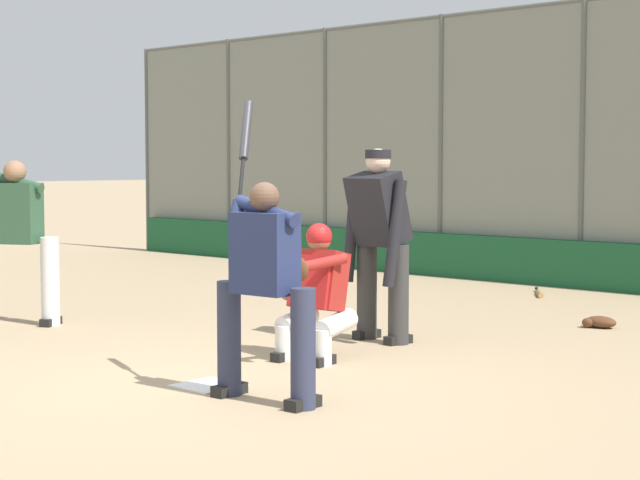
{
  "coord_description": "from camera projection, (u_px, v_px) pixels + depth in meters",
  "views": [
    {
      "loc": [
        -5.96,
        5.18,
        1.66
      ],
      "look_at": [
        -0.21,
        -1.0,
        1.05
      ],
      "focal_mm": 60.0,
      "sensor_mm": 36.0,
      "label": 1
    }
  ],
  "objects": [
    {
      "name": "umpire_home",
      "position": [
        379.0,
        238.0,
        9.86
      ],
      "size": [
        0.73,
        0.48,
        1.79
      ],
      "rotation": [
        0.0,
        0.0,
        -0.11
      ],
      "color": "#333333",
      "rests_on": "ground_plane"
    },
    {
      "name": "spare_bat_near_backstop",
      "position": [
        539.0,
        293.0,
        13.39
      ],
      "size": [
        0.51,
        0.68,
        0.07
      ],
      "rotation": [
        0.0,
        0.0,
        2.19
      ],
      "color": "black",
      "rests_on": "ground_plane"
    },
    {
      "name": "batter_on_deck",
      "position": [
        16.0,
        235.0,
        10.97
      ],
      "size": [
        1.15,
        0.65,
        2.21
      ],
      "rotation": [
        0.0,
        0.0,
        0.49
      ],
      "color": "silver",
      "rests_on": "ground_plane"
    },
    {
      "name": "home_plate_marker",
      "position": [
        208.0,
        385.0,
        7.95
      ],
      "size": [
        0.43,
        0.43,
        0.01
      ],
      "primitive_type": "cube",
      "color": "white",
      "rests_on": "ground_plane"
    },
    {
      "name": "bleachers_beyond",
      "position": [
        640.0,
        240.0,
        16.31
      ],
      "size": [
        14.58,
        2.5,
        1.48
      ],
      "color": "slate",
      "rests_on": "ground_plane"
    },
    {
      "name": "ground_plane",
      "position": [
        208.0,
        386.0,
        7.95
      ],
      "size": [
        160.0,
        160.0,
        0.0
      ],
      "primitive_type": "plane",
      "color": "tan"
    },
    {
      "name": "fielding_glove_on_dirt",
      "position": [
        599.0,
        322.0,
        10.77
      ],
      "size": [
        0.33,
        0.25,
        0.12
      ],
      "color": "#56331E",
      "rests_on": "ground_plane"
    },
    {
      "name": "catcher_behind_plate",
      "position": [
        314.0,
        290.0,
        8.96
      ],
      "size": [
        0.64,
        0.75,
        1.15
      ],
      "rotation": [
        0.0,
        0.0,
        0.15
      ],
      "color": "silver",
      "rests_on": "ground_plane"
    },
    {
      "name": "batter_at_plate",
      "position": [
        264.0,
        283.0,
        7.38
      ],
      "size": [
        1.04,
        0.6,
        2.12
      ],
      "rotation": [
        0.0,
        0.0,
        0.08
      ],
      "color": "#2D334C",
      "rests_on": "ground_plane"
    }
  ]
}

